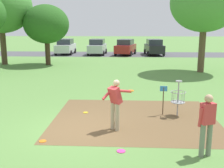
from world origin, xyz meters
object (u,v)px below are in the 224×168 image
disc_golf_basket (176,97)px  parked_car_rightmost (154,47)px  parked_car_center_right (126,47)px  parked_car_center_left (97,47)px  player_foreground_watching (207,122)px  tree_mid_left (46,24)px  parked_car_leftmost (66,47)px  frisbee_near_basket (121,151)px  tree_mid_center (0,6)px  tree_near_right (205,3)px  frisbee_mid_grass (43,141)px  frisbee_by_tee (86,113)px  player_throwing (116,101)px

disc_golf_basket → parked_car_rightmost: parked_car_rightmost is taller
parked_car_center_right → parked_car_center_left: bearing=176.0°
player_foreground_watching → parked_car_center_left: bearing=102.3°
player_foreground_watching → tree_mid_left: 19.45m
player_foreground_watching → disc_golf_basket: bearing=93.2°
disc_golf_basket → parked_car_leftmost: 24.56m
player_foreground_watching → frisbee_near_basket: (-2.25, 0.14, -0.96)m
parked_car_center_right → parked_car_rightmost: 3.37m
tree_mid_left → parked_car_center_left: tree_mid_left is taller
tree_mid_left → player_foreground_watching: bearing=-61.8°
tree_mid_center → player_foreground_watching: bearing=-52.5°
player_foreground_watching → tree_mid_left: bearing=118.2°
tree_near_right → parked_car_center_right: (-5.70, 11.90, -4.12)m
parked_car_center_left → disc_golf_basket: bearing=-76.4°
frisbee_mid_grass → tree_mid_center: bearing=117.3°
frisbee_by_tee → tree_mid_center: (-9.33, 13.51, 5.04)m
tree_mid_center → parked_car_leftmost: bearing=68.5°
player_throwing → parked_car_center_left: bearing=97.5°
frisbee_near_basket → frisbee_by_tee: bearing=114.0°
frisbee_by_tee → parked_car_center_left: size_ratio=0.05×
player_foreground_watching → parked_car_center_left: 26.51m
parked_car_center_left → parked_car_center_right: bearing=-4.0°
player_throwing → parked_car_center_left: size_ratio=0.40×
frisbee_near_basket → parked_car_center_right: size_ratio=0.06×
player_foreground_watching → frisbee_mid_grass: bearing=171.6°
tree_mid_center → parked_car_leftmost: tree_mid_center is taller
player_throwing → frisbee_mid_grass: player_throwing is taller
frisbee_near_basket → parked_car_rightmost: (3.38, 25.67, 0.91)m
player_foreground_watching → parked_car_center_left: parked_car_center_left is taller
frisbee_by_tee → parked_car_center_left: (-1.88, 22.39, 0.91)m
tree_mid_center → parked_car_leftmost: size_ratio=1.75×
disc_golf_basket → parked_car_center_left: bearing=103.6°
tree_near_right → parked_car_center_right: tree_near_right is taller
frisbee_near_basket → tree_near_right: 15.61m
parked_car_rightmost → disc_golf_basket: bearing=-93.4°
frisbee_by_tee → tree_near_right: bearing=54.9°
parked_car_leftmost → frisbee_by_tee: bearing=-75.7°
tree_mid_center → parked_car_center_left: bearing=50.0°
frisbee_by_tee → tree_mid_center: size_ratio=0.03×
player_throwing → frisbee_by_tee: (-1.27, 1.74, -0.98)m
frisbee_near_basket → parked_car_center_right: 25.54m
parked_car_center_right → parked_car_leftmost: bearing=176.7°
tree_near_right → frisbee_by_tee: bearing=-125.1°
tree_mid_center → parked_car_rightmost: 17.21m
tree_near_right → player_foreground_watching: bearing=-104.1°
disc_golf_basket → player_throwing: 2.80m
parked_car_leftmost → tree_mid_center: bearing=-111.5°
frisbee_mid_grass → tree_mid_left: 17.27m
frisbee_near_basket → parked_car_leftmost: bearing=105.6°
tree_mid_center → parked_car_center_left: (7.45, 8.88, -4.13)m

